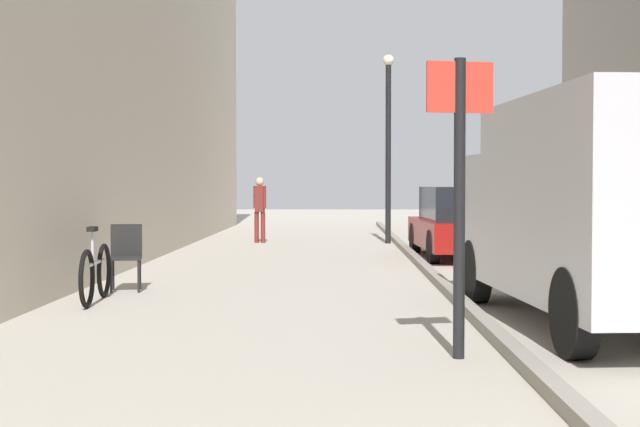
# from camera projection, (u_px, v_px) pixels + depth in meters

# --- Properties ---
(ground_plane) EXTENTS (80.00, 80.00, 0.00)m
(ground_plane) POSITION_uv_depth(u_px,v_px,m) (334.00, 286.00, 13.66)
(ground_plane) COLOR #A8A093
(kerb_strip) EXTENTS (0.16, 40.00, 0.12)m
(kerb_strip) POSITION_uv_depth(u_px,v_px,m) (441.00, 282.00, 13.63)
(kerb_strip) COLOR gray
(kerb_strip) RESTS_ON ground_plane
(pedestrian_main_foreground) EXTENTS (0.33, 0.22, 1.67)m
(pedestrian_main_foreground) POSITION_uv_depth(u_px,v_px,m) (260.00, 205.00, 23.56)
(pedestrian_main_foreground) COLOR maroon
(pedestrian_main_foreground) RESTS_ON ground_plane
(delivery_van) EXTENTS (2.40, 5.52, 2.39)m
(delivery_van) POSITION_uv_depth(u_px,v_px,m) (602.00, 206.00, 9.85)
(delivery_van) COLOR #B7B7BC
(delivery_van) RESTS_ON ground_plane
(parked_car) EXTENTS (1.96, 4.26, 1.45)m
(parked_car) POSITION_uv_depth(u_px,v_px,m) (464.00, 223.00, 18.89)
(parked_car) COLOR maroon
(parked_car) RESTS_ON ground_plane
(street_sign_post) EXTENTS (0.59, 0.16, 2.60)m
(street_sign_post) POSITION_uv_depth(u_px,v_px,m) (459.00, 181.00, 7.97)
(street_sign_post) COLOR black
(street_sign_post) RESTS_ON ground_plane
(lamp_post) EXTENTS (0.28, 0.28, 4.76)m
(lamp_post) POSITION_uv_depth(u_px,v_px,m) (388.00, 136.00, 23.28)
(lamp_post) COLOR black
(lamp_post) RESTS_ON ground_plane
(bicycle_leaning) EXTENTS (0.15, 1.77, 0.98)m
(bicycle_leaning) POSITION_uv_depth(u_px,v_px,m) (96.00, 273.00, 11.75)
(bicycle_leaning) COLOR black
(bicycle_leaning) RESTS_ON ground_plane
(cafe_chair_near_window) EXTENTS (0.51, 0.51, 0.94)m
(cafe_chair_near_window) POSITION_uv_depth(u_px,v_px,m) (126.00, 252.00, 13.06)
(cafe_chair_near_window) COLOR black
(cafe_chair_near_window) RESTS_ON ground_plane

